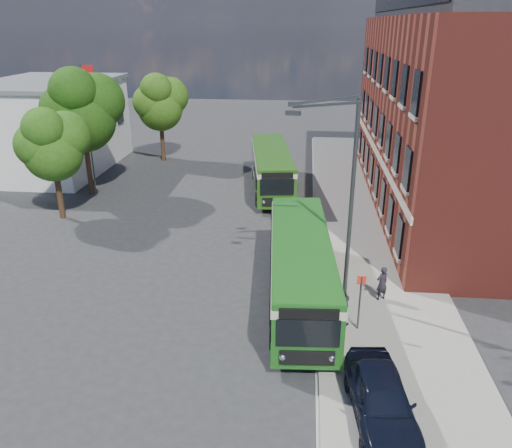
# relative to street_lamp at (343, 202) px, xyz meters

# --- Properties ---
(ground) EXTENTS (120.00, 120.00, 0.00)m
(ground) POSITION_rel_street_lamp_xyz_m (-4.84, 2.00, -4.79)
(ground) COLOR #2B2B2D
(ground) RESTS_ON ground
(pavement) EXTENTS (6.00, 48.00, 0.15)m
(pavement) POSITION_rel_street_lamp_xyz_m (2.16, 10.00, -4.72)
(pavement) COLOR gray
(pavement) RESTS_ON ground
(kerb_line) EXTENTS (0.12, 48.00, 0.01)m
(kerb_line) POSITION_rel_street_lamp_xyz_m (-0.89, 10.00, -4.79)
(kerb_line) COLOR beige
(kerb_line) RESTS_ON ground
(brick_office) EXTENTS (12.10, 26.00, 14.20)m
(brick_office) POSITION_rel_street_lamp_xyz_m (9.16, 14.00, 2.18)
(brick_office) COLOR maroon
(brick_office) RESTS_ON ground
(white_building) EXTENTS (9.40, 13.40, 7.30)m
(white_building) POSITION_rel_street_lamp_xyz_m (-22.84, 20.00, -1.13)
(white_building) COLOR silver
(white_building) RESTS_ON ground
(flagpole) EXTENTS (0.95, 0.10, 9.00)m
(flagpole) POSITION_rel_street_lamp_xyz_m (-17.29, 15.00, 0.15)
(flagpole) COLOR #383B3E
(flagpole) RESTS_ON ground
(street_lamp) EXTENTS (2.96, 2.38, 9.00)m
(street_lamp) POSITION_rel_street_lamp_xyz_m (0.00, 0.00, 0.00)
(street_lamp) COLOR #383B3E
(street_lamp) RESTS_ON ground
(bus_stop_sign) EXTENTS (0.35, 0.08, 2.52)m
(bus_stop_sign) POSITION_rel_street_lamp_xyz_m (0.76, -2.20, -3.28)
(bus_stop_sign) COLOR #383B3E
(bus_stop_sign) RESTS_ON ground
(bus_front) EXTENTS (3.28, 11.21, 3.02)m
(bus_front) POSITION_rel_street_lamp_xyz_m (-1.64, 0.06, -2.96)
(bus_front) COLOR #1D5E1B
(bus_front) RESTS_ON ground
(bus_rear) EXTENTS (4.06, 11.39, 3.02)m
(bus_rear) POSITION_rel_street_lamp_xyz_m (-4.06, 15.98, -2.96)
(bus_rear) COLOR #275A16
(bus_rear) RESTS_ON ground
(parked_car) EXTENTS (2.23, 4.64, 1.53)m
(parked_car) POSITION_rel_street_lamp_xyz_m (1.01, -7.13, -3.88)
(parked_car) COLOR black
(parked_car) RESTS_ON pavement
(pedestrian_a) EXTENTS (0.70, 0.63, 1.60)m
(pedestrian_a) POSITION_rel_street_lamp_xyz_m (1.98, 0.23, -3.84)
(pedestrian_a) COLOR black
(pedestrian_a) RESTS_ON pavement
(pedestrian_b) EXTENTS (0.84, 0.73, 1.48)m
(pedestrian_b) POSITION_rel_street_lamp_xyz_m (0.08, -1.92, -3.90)
(pedestrian_b) COLOR black
(pedestrian_b) RESTS_ON pavement
(tree_left) EXTENTS (4.21, 4.01, 7.11)m
(tree_left) POSITION_rel_street_lamp_xyz_m (-16.90, 8.75, 0.03)
(tree_left) COLOR #332012
(tree_left) RESTS_ON ground
(tree_mid) EXTENTS (5.34, 5.07, 9.01)m
(tree_mid) POSITION_rel_street_lamp_xyz_m (-16.97, 13.56, 1.33)
(tree_mid) COLOR #332012
(tree_mid) RESTS_ON ground
(tree_right) EXTENTS (4.59, 4.36, 7.74)m
(tree_right) POSITION_rel_street_lamp_xyz_m (-14.31, 23.31, 0.46)
(tree_right) COLOR #332012
(tree_right) RESTS_ON ground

